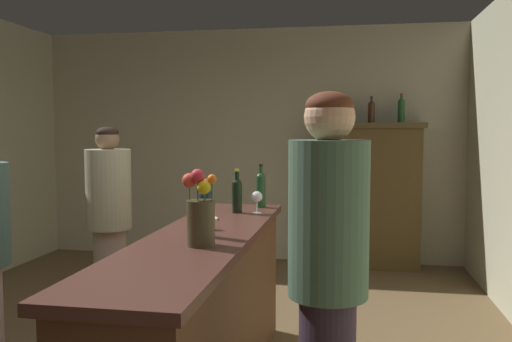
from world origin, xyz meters
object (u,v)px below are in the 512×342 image
object	(u,v)px
wine_bottle_syrah	(206,210)
wine_glass_mid	(257,197)
wine_bottle_pinot	(261,188)
flower_arrangement	(200,213)
display_bottle_midleft	(371,111)
bartender	(328,276)
patron_in_grey	(109,219)
display_bottle_center	(401,109)
wine_bottle_chardonnay	(237,194)
cheese_plate	(203,219)
display_cabinet	(371,193)
bar_counter	(202,320)
wine_glass_front	(200,211)
display_bottle_left	(345,112)

from	to	relation	value
wine_bottle_syrah	wine_glass_mid	xyz separation A→B (m)	(0.13, 0.86, -0.03)
wine_bottle_pinot	flower_arrangement	world-z (taller)	flower_arrangement
display_bottle_midleft	bartender	distance (m)	4.05
bartender	wine_bottle_pinot	bearing A→B (deg)	-60.07
wine_bottle_syrah	patron_in_grey	xyz separation A→B (m)	(-1.08, 1.07, -0.26)
wine_bottle_pinot	wine_glass_mid	bearing A→B (deg)	-85.85
display_bottle_center	wine_bottle_chardonnay	bearing A→B (deg)	-118.04
cheese_plate	wine_bottle_chardonnay	bearing A→B (deg)	64.55
display_cabinet	patron_in_grey	size ratio (longest dim) A/B	1.03
bar_counter	wine_glass_front	xyz separation A→B (m)	(-0.06, 0.18, 0.59)
display_bottle_left	bartender	distance (m)	4.04
bar_counter	cheese_plate	xyz separation A→B (m)	(-0.13, 0.48, 0.50)
bar_counter	display_bottle_midleft	world-z (taller)	display_bottle_midleft
wine_bottle_syrah	display_bottle_left	distance (m)	3.50
display_bottle_center	flower_arrangement	bearing A→B (deg)	-109.79
wine_bottle_pinot	patron_in_grey	xyz separation A→B (m)	(-1.19, -0.08, -0.26)
wine_bottle_pinot	wine_glass_mid	distance (m)	0.29
display_bottle_midleft	bartender	xyz separation A→B (m)	(-0.31, -3.95, -0.82)
display_cabinet	wine_glass_front	bearing A→B (deg)	-109.52
wine_glass_mid	bar_counter	bearing A→B (deg)	-101.97
bartender	wine_glass_mid	bearing A→B (deg)	-57.43
display_bottle_center	bartender	size ratio (longest dim) A/B	0.19
wine_bottle_syrah	cheese_plate	world-z (taller)	wine_bottle_syrah
flower_arrangement	cheese_plate	world-z (taller)	flower_arrangement
wine_bottle_syrah	cheese_plate	distance (m)	0.57
flower_arrangement	display_bottle_center	world-z (taller)	display_bottle_center
bar_counter	wine_glass_mid	distance (m)	1.03
display_bottle_midleft	display_cabinet	bearing A→B (deg)	0.00
bar_counter	wine_bottle_syrah	distance (m)	0.64
bar_counter	display_bottle_center	world-z (taller)	display_bottle_center
wine_bottle_pinot	cheese_plate	xyz separation A→B (m)	(-0.28, -0.62, -0.14)
bar_counter	display_cabinet	xyz separation A→B (m)	(1.05, 3.32, 0.36)
display_bottle_left	wine_glass_front	bearing A→B (deg)	-104.51
cheese_plate	patron_in_grey	bearing A→B (deg)	149.45
bar_counter	wine_bottle_chardonnay	world-z (taller)	wine_bottle_chardonnay
wine_bottle_pinot	bartender	xyz separation A→B (m)	(0.58, -1.74, -0.17)
cheese_plate	display_bottle_center	world-z (taller)	display_bottle_center
wine_glass_mid	display_bottle_midleft	xyz separation A→B (m)	(0.87, 2.50, 0.69)
wine_bottle_chardonnay	display_bottle_midleft	xyz separation A→B (m)	(1.01, 2.51, 0.66)
display_cabinet	bartender	xyz separation A→B (m)	(-0.32, -3.95, 0.10)
display_bottle_left	patron_in_grey	bearing A→B (deg)	-128.00
display_bottle_center	wine_glass_front	bearing A→B (deg)	-114.46
display_cabinet	display_bottle_left	xyz separation A→B (m)	(-0.30, 0.00, 0.92)
bar_counter	wine_bottle_chardonnay	size ratio (longest dim) A/B	8.10
wine_bottle_chardonnay	wine_bottle_syrah	distance (m)	0.86
display_cabinet	wine_bottle_pinot	bearing A→B (deg)	-112.10
cheese_plate	display_cabinet	bearing A→B (deg)	67.47
cheese_plate	patron_in_grey	world-z (taller)	patron_in_grey
display_bottle_left	wine_glass_mid	bearing A→B (deg)	-103.00
bar_counter	cheese_plate	size ratio (longest dim) A/B	13.23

